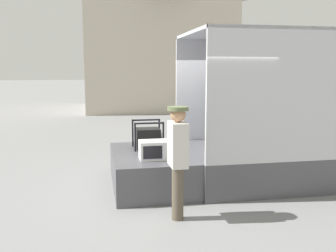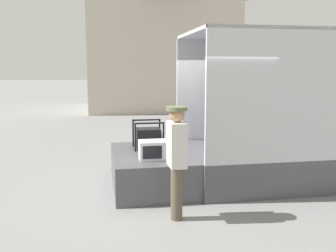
% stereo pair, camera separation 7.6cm
% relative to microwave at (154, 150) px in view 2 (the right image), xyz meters
% --- Properties ---
extents(ground_plane, '(160.00, 160.00, 0.00)m').
position_rel_microwave_xyz_m(ground_plane, '(0.78, 0.54, -0.85)').
color(ground_plane, gray).
extents(tailgate_deck, '(1.50, 2.29, 0.68)m').
position_rel_microwave_xyz_m(tailgate_deck, '(0.03, 0.54, -0.51)').
color(tailgate_deck, '#4C4C51').
rests_on(tailgate_deck, ground).
extents(microwave, '(0.53, 0.41, 0.34)m').
position_rel_microwave_xyz_m(microwave, '(0.00, 0.00, 0.00)').
color(microwave, white).
rests_on(microwave, tailgate_deck).
extents(portable_generator, '(0.60, 0.54, 0.58)m').
position_rel_microwave_xyz_m(portable_generator, '(0.04, 0.95, 0.05)').
color(portable_generator, black).
rests_on(portable_generator, tailgate_deck).
extents(worker_person, '(0.31, 0.44, 1.75)m').
position_rel_microwave_xyz_m(worker_person, '(0.18, -1.20, 0.23)').
color(worker_person, brown).
rests_on(worker_person, ground).
extents(house_backdrop, '(8.52, 7.20, 8.82)m').
position_rel_microwave_xyz_m(house_backdrop, '(2.51, 15.85, 3.65)').
color(house_backdrop, beige).
rests_on(house_backdrop, ground).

